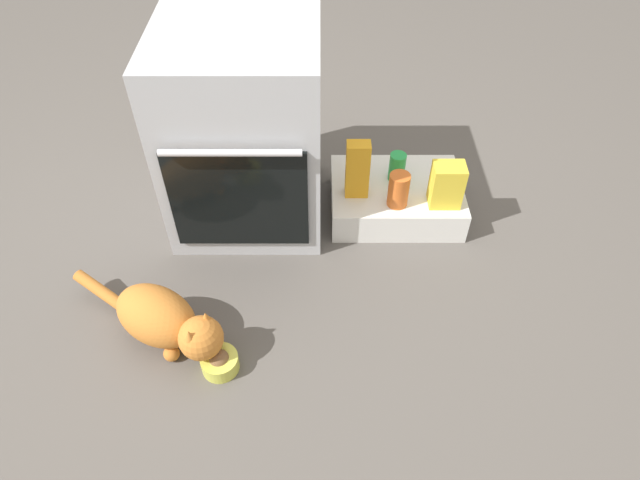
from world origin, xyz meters
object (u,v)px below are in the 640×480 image
object	(u,v)px
food_bowl	(221,361)
cat	(166,319)
snack_bag	(448,185)
soda_can	(399,167)
juice_carton	(359,170)
oven	(246,132)
pantry_cabinet	(397,197)
sauce_jar	(400,190)

from	to	relation	value
food_bowl	cat	world-z (taller)	cat
food_bowl	snack_bag	size ratio (longest dim) A/B	0.68
soda_can	juice_carton	distance (m)	0.20
food_bowl	soda_can	xyz separation A→B (m)	(0.63, 0.80, 0.16)
oven	juice_carton	distance (m)	0.45
oven	soda_can	xyz separation A→B (m)	(0.59, 0.03, -0.19)
cat	soda_can	bearing A→B (deg)	70.83
snack_bag	soda_can	bearing A→B (deg)	139.38
pantry_cabinet	cat	distance (m)	1.05
soda_can	snack_bag	distance (m)	0.23
food_bowl	sauce_jar	xyz separation A→B (m)	(0.62, 0.65, 0.17)
pantry_cabinet	snack_bag	distance (m)	0.25
pantry_cabinet	juice_carton	bearing A→B (deg)	-163.00
pantry_cabinet	snack_bag	xyz separation A→B (m)	(0.17, -0.11, 0.16)
food_bowl	juice_carton	bearing A→B (deg)	56.58
sauce_jar	oven	bearing A→B (deg)	167.99
pantry_cabinet	soda_can	size ratio (longest dim) A/B	4.40
cat	juice_carton	xyz separation A→B (m)	(0.65, 0.60, 0.14)
food_bowl	cat	xyz separation A→B (m)	(-0.18, 0.11, 0.08)
oven	food_bowl	distance (m)	0.85
juice_carton	soda_can	bearing A→B (deg)	28.57
pantry_cabinet	soda_can	bearing A→B (deg)	93.76
food_bowl	cat	distance (m)	0.23
soda_can	snack_bag	world-z (taller)	snack_bag
oven	cat	distance (m)	0.75
food_bowl	snack_bag	bearing A→B (deg)	39.02
cat	oven	bearing A→B (deg)	102.17
soda_can	juice_carton	world-z (taller)	juice_carton
oven	food_bowl	bearing A→B (deg)	-92.82
oven	food_bowl	xyz separation A→B (m)	(-0.04, -0.77, -0.35)
sauce_jar	food_bowl	bearing A→B (deg)	-133.93
oven	snack_bag	bearing A→B (deg)	-8.86
oven	sauce_jar	bearing A→B (deg)	-12.01
juice_carton	snack_bag	size ratio (longest dim) A/B	1.33
cat	juice_carton	distance (m)	0.89
pantry_cabinet	food_bowl	distance (m)	0.99
cat	snack_bag	bearing A→B (deg)	59.46
food_bowl	juice_carton	world-z (taller)	juice_carton
food_bowl	soda_can	size ratio (longest dim) A/B	1.01
cat	juice_carton	bearing A→B (deg)	73.29
pantry_cabinet	oven	bearing A→B (deg)	178.86
oven	juice_carton	size ratio (longest dim) A/B	3.19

